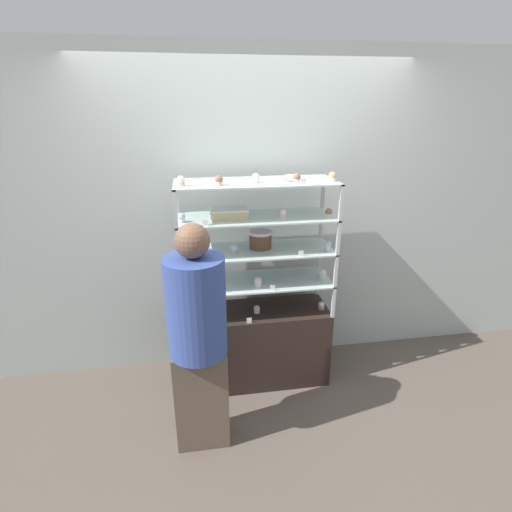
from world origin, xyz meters
name	(u,v)px	position (x,y,z in m)	size (l,w,h in m)	color
ground_plane	(256,376)	(0.00, 0.00, 0.00)	(20.00, 20.00, 0.00)	brown
back_wall	(249,218)	(0.00, 0.36, 1.30)	(8.00, 0.05, 2.60)	#A8B2AD
display_base	(256,344)	(0.00, 0.00, 0.32)	(1.15, 0.43, 0.64)	black
display_riser_lower	(256,283)	(0.00, 0.00, 0.88)	(1.15, 0.43, 0.26)	#B7B7BC
display_riser_middle	(256,252)	(0.00, 0.00, 1.13)	(1.15, 0.43, 0.26)	#B7B7BC
display_riser_upper	(256,219)	(0.00, 0.00, 1.39)	(1.15, 0.43, 0.26)	#B7B7BC
display_riser_top	(256,184)	(0.00, 0.00, 1.65)	(1.15, 0.43, 0.26)	#B7B7BC
layer_cake_centerpiece	(260,239)	(0.04, 0.03, 1.22)	(0.17, 0.17, 0.13)	brown
sheet_cake_frosted	(229,213)	(-0.19, 0.01, 1.44)	(0.26, 0.18, 0.07)	#DBBC84
cupcake_0	(190,316)	(-0.51, -0.07, 0.67)	(0.05, 0.05, 0.06)	white
cupcake_1	(257,309)	(0.00, -0.04, 0.67)	(0.05, 0.05, 0.06)	white
cupcake_2	(321,305)	(0.52, -0.06, 0.67)	(0.05, 0.05, 0.06)	#CCB28C
price_tag_0	(249,321)	(-0.08, -0.19, 0.66)	(0.04, 0.00, 0.04)	white
cupcake_3	(189,284)	(-0.51, -0.06, 0.93)	(0.06, 0.06, 0.07)	white
cupcake_4	(258,282)	(0.00, -0.09, 0.93)	(0.06, 0.06, 0.07)	white
cupcake_5	(322,274)	(0.52, -0.03, 0.93)	(0.06, 0.06, 0.07)	white
price_tag_1	(273,288)	(0.09, -0.19, 0.92)	(0.04, 0.00, 0.04)	white
cupcake_6	(186,254)	(-0.52, -0.09, 1.19)	(0.06, 0.06, 0.07)	beige
cupcake_7	(234,249)	(-0.17, -0.06, 1.19)	(0.06, 0.06, 0.07)	#CCB28C
cupcake_8	(328,246)	(0.53, -0.10, 1.19)	(0.06, 0.06, 0.07)	beige
price_tag_2	(301,254)	(0.30, -0.19, 1.17)	(0.04, 0.00, 0.04)	white
cupcake_9	(182,218)	(-0.53, -0.07, 1.44)	(0.05, 0.05, 0.06)	white
cupcake_10	(283,214)	(0.18, -0.07, 1.44)	(0.05, 0.05, 0.06)	beige
cupcake_11	(329,213)	(0.52, -0.09, 1.44)	(0.05, 0.05, 0.06)	beige
price_tag_3	(205,223)	(-0.37, -0.19, 1.43)	(0.04, 0.00, 0.04)	white
cupcake_12	(181,181)	(-0.52, -0.09, 1.70)	(0.05, 0.05, 0.07)	#CCB28C
cupcake_13	(219,181)	(-0.27, -0.11, 1.70)	(0.05, 0.05, 0.07)	#CCB28C
cupcake_14	(256,178)	(-0.01, -0.06, 1.70)	(0.05, 0.05, 0.07)	white
cupcake_15	(297,178)	(0.27, -0.10, 1.70)	(0.05, 0.05, 0.07)	beige
cupcake_16	(332,177)	(0.53, -0.09, 1.70)	(0.05, 0.05, 0.07)	white
price_tag_4	(303,182)	(0.29, -0.19, 1.68)	(0.04, 0.00, 0.04)	white
donut_glazed	(292,178)	(0.26, 0.01, 1.68)	(0.13, 0.13, 0.03)	#EFB2BC
customer_figure	(198,336)	(-0.46, -0.62, 0.83)	(0.36, 0.36, 1.55)	brown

